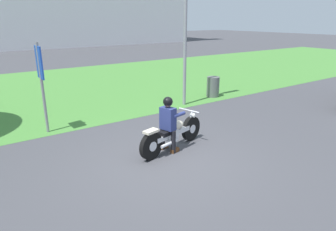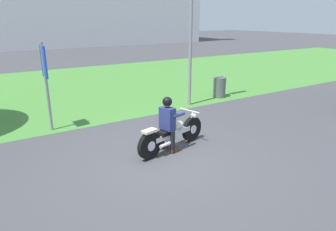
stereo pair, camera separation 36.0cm
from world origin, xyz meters
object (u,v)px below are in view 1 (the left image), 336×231
at_px(rider_lead, 168,120).
at_px(sign_banner, 41,74).
at_px(streetlight_pole, 188,5).
at_px(motorcycle_lead, 173,134).
at_px(trash_can, 213,87).

relative_size(rider_lead, sign_banner, 0.55).
bearing_deg(streetlight_pole, rider_lead, -134.30).
bearing_deg(rider_lead, streetlight_pole, 31.63).
distance_m(motorcycle_lead, sign_banner, 4.09).
bearing_deg(motorcycle_lead, trash_can, 22.61).
bearing_deg(sign_banner, trash_can, 2.69).
height_order(motorcycle_lead, rider_lead, rider_lead).
bearing_deg(motorcycle_lead, sign_banner, 112.63).
bearing_deg(streetlight_pole, sign_banner, -179.60).
height_order(motorcycle_lead, sign_banner, sign_banner).
bearing_deg(streetlight_pole, motorcycle_lead, -133.10).
bearing_deg(sign_banner, rider_lead, -55.62).
height_order(motorcycle_lead, streetlight_pole, streetlight_pole).
bearing_deg(trash_can, sign_banner, -177.31).
xyz_separation_m(trash_can, sign_banner, (-6.93, -0.33, 1.30)).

